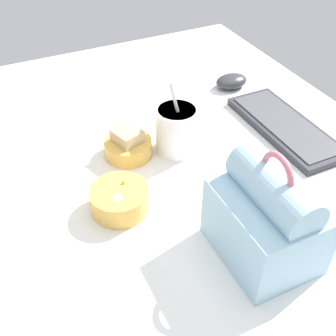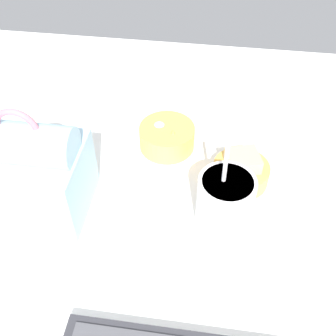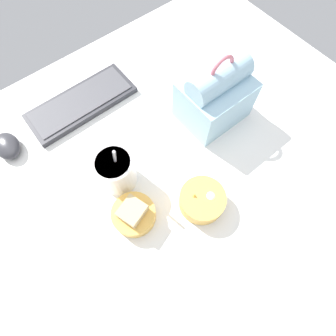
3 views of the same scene
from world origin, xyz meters
TOP-DOWN VIEW (x-y plane):
  - desk_surface at (0.00, 0.00)cm, footprint 140.00×110.00cm
  - keyboard at (-4.80, 34.19)cm, footprint 32.64×12.94cm
  - lunch_bag at (23.61, 7.10)cm, footprint 18.01×15.04cm
  - soup_cup at (-9.51, 6.72)cm, footprint 9.53×9.53cm
  - bento_bowl_sandwich at (-12.38, -4.04)cm, footprint 10.77×10.77cm
  - bento_bowl_snacks at (2.96, -11.76)cm, footprint 11.46×11.46cm
  - computer_mouse at (-28.63, 33.60)cm, footprint 6.56×9.33cm

SIDE VIEW (x-z plane):
  - desk_surface at x=0.00cm, z-range 0.00..2.00cm
  - keyboard at x=-4.80cm, z-range 1.97..4.07cm
  - computer_mouse at x=-28.63cm, z-range 2.00..5.68cm
  - bento_bowl_sandwich at x=-12.38cm, z-range 1.15..7.86cm
  - bento_bowl_snacks at x=2.96cm, z-range 1.67..7.58cm
  - soup_cup at x=-9.51cm, z-range -1.38..16.65cm
  - lunch_bag at x=23.61cm, z-range -0.59..21.30cm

